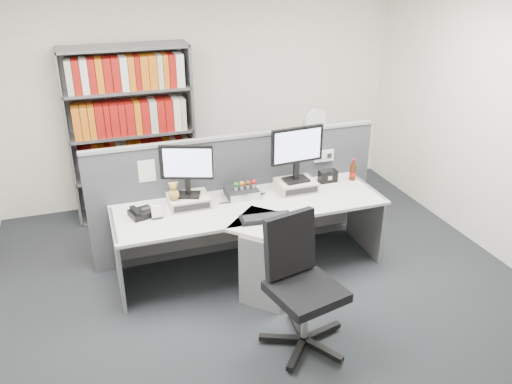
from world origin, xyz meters
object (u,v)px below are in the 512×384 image
object	(u,v)px
monitor_left	(187,166)
speaker	(328,176)
keyboard	(266,218)
shelving_unit	(132,136)
desk	(258,239)
desktop_pc	(242,192)
mouse	(306,212)
office_chair	(300,281)
monitor_right	(297,149)
cola_bottle	(353,172)
desk_fan	(315,125)
filing_cabinet	(312,177)
desk_calendar	(157,213)
desk_phone	(141,213)

from	to	relation	value
monitor_left	speaker	bearing A→B (deg)	3.09
keyboard	shelving_unit	distance (m)	2.20
desk	desktop_pc	world-z (taller)	desktop_pc
mouse	office_chair	bearing A→B (deg)	-116.49
desk	monitor_right	world-z (taller)	monitor_right
cola_bottle	shelving_unit	distance (m)	2.54
monitor_right	office_chair	world-z (taller)	monitor_right
desk	mouse	size ratio (longest dim) A/B	24.64
office_chair	desk_fan	bearing A→B (deg)	63.22
monitor_left	filing_cabinet	distance (m)	2.18
desk_calendar	cola_bottle	size ratio (longest dim) A/B	0.52
desk	filing_cabinet	world-z (taller)	desk
monitor_right	monitor_left	bearing A→B (deg)	-180.00
desk	speaker	size ratio (longest dim) A/B	13.97
monitor_left	speaker	xyz separation A→B (m)	(1.50, 0.08, -0.34)
desk	monitor_left	bearing A→B (deg)	145.70
monitor_left	shelving_unit	xyz separation A→B (m)	(-0.34, 1.46, -0.14)
desk_phone	shelving_unit	size ratio (longest dim) A/B	0.13
desk_calendar	filing_cabinet	world-z (taller)	desk_calendar
keyboard	office_chair	distance (m)	0.80
desk	cola_bottle	bearing A→B (deg)	19.41
keyboard	speaker	distance (m)	1.08
desk_fan	office_chair	world-z (taller)	desk_fan
cola_bottle	desk_calendar	bearing A→B (deg)	-174.52
monitor_left	desk_phone	distance (m)	0.59
desk	filing_cabinet	distance (m)	1.85
speaker	office_chair	bearing A→B (deg)	-123.18
keyboard	desk_phone	size ratio (longest dim) A/B	1.94
cola_bottle	filing_cabinet	distance (m)	1.08
desk_phone	cola_bottle	distance (m)	2.23
desk_phone	desk_fan	size ratio (longest dim) A/B	0.47
desk_fan	desk_calendar	bearing A→B (deg)	-150.64
monitor_left	speaker	distance (m)	1.54
monitor_right	desk_phone	bearing A→B (deg)	-177.02
office_chair	monitor_left	bearing A→B (deg)	114.74
mouse	cola_bottle	xyz separation A→B (m)	(0.78, 0.56, 0.07)
desk_phone	office_chair	distance (m)	1.62
filing_cabinet	desktop_pc	bearing A→B (deg)	-141.41
monitor_right	desk	bearing A→B (deg)	-144.46
desk	office_chair	size ratio (longest dim) A/B	2.42
desk_calendar	speaker	size ratio (longest dim) A/B	0.65
desk_fan	monitor_right	bearing A→B (deg)	-123.14
keyboard	desk_phone	distance (m)	1.14
desk_fan	monitor_left	bearing A→B (deg)	-150.05
keyboard	filing_cabinet	distance (m)	1.96
desk	keyboard	xyz separation A→B (m)	(0.03, -0.12, 0.28)
desk	desk_fan	distance (m)	1.93
desktop_pc	shelving_unit	bearing A→B (deg)	121.51
desk	monitor_right	size ratio (longest dim) A/B	4.64
desk_calendar	shelving_unit	xyz separation A→B (m)	(-0.01, 1.63, 0.20)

